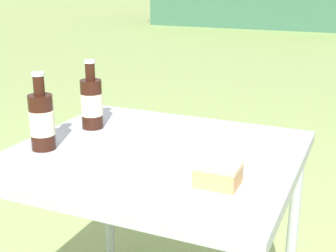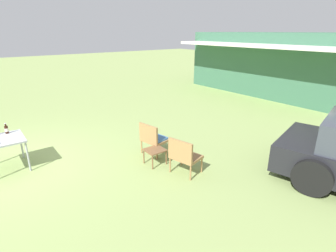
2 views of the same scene
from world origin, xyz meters
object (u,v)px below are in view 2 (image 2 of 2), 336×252
patio_table (4,142)px  wicker_chair_cushioned (153,138)px  cola_bottle_near (7,129)px  garden_side_table (155,151)px  wicker_chair_plain (184,155)px

patio_table → wicker_chair_cushioned: bearing=65.5°
patio_table → cola_bottle_near: bearing=158.7°
garden_side_table → patio_table: (-1.80, -2.73, 0.34)m
wicker_chair_cushioned → patio_table: bearing=55.6°
wicker_chair_plain → cola_bottle_near: 4.04m
garden_side_table → wicker_chair_cushioned: bearing=150.0°
cola_bottle_near → wicker_chair_cushioned: bearing=59.9°
wicker_chair_plain → cola_bottle_near: bearing=31.6°
wicker_chair_cushioned → garden_side_table: size_ratio=1.88×
wicker_chair_cushioned → cola_bottle_near: (-1.66, -2.87, 0.38)m
wicker_chair_cushioned → cola_bottle_near: 3.33m
wicker_chair_cushioned → cola_bottle_near: bearing=50.0°
garden_side_table → patio_table: bearing=-123.4°
patio_table → cola_bottle_near: (-0.30, 0.12, 0.16)m
patio_table → garden_side_table: bearing=56.6°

